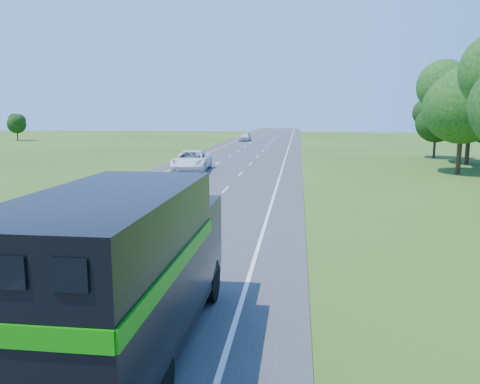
{
  "coord_description": "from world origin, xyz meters",
  "views": [
    {
      "loc": [
        7.08,
        4.58,
        5.56
      ],
      "look_at": [
        4.37,
        26.32,
        1.87
      ],
      "focal_mm": 35.0,
      "sensor_mm": 36.0,
      "label": 1
    }
  ],
  "objects": [
    {
      "name": "road",
      "position": [
        0.0,
        50.0,
        0.02
      ],
      "size": [
        15.0,
        260.0,
        0.04
      ],
      "primitive_type": "cube",
      "color": "#38383A",
      "rests_on": "ground"
    },
    {
      "name": "lane_markings",
      "position": [
        0.0,
        50.0,
        0.04
      ],
      "size": [
        11.15,
        260.0,
        0.01
      ],
      "color": "yellow",
      "rests_on": "road"
    },
    {
      "name": "horse_truck",
      "position": [
        3.39,
        13.94,
        2.18
      ],
      "size": [
        2.9,
        9.04,
        4.0
      ],
      "rotation": [
        0.0,
        0.0,
        0.0
      ],
      "color": "black",
      "rests_on": "road"
    },
    {
      "name": "white_suv",
      "position": [
        -3.2,
        48.97,
        1.02
      ],
      "size": [
        3.69,
        7.24,
        1.96
      ],
      "primitive_type": "imported",
      "rotation": [
        0.0,
        0.0,
        0.06
      ],
      "color": "white",
      "rests_on": "road"
    },
    {
      "name": "far_car",
      "position": [
        -3.65,
        98.83,
        0.89
      ],
      "size": [
        2.24,
        5.1,
        1.71
      ],
      "primitive_type": "imported",
      "rotation": [
        0.0,
        0.0,
        -0.05
      ],
      "color": "silver",
      "rests_on": "road"
    }
  ]
}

